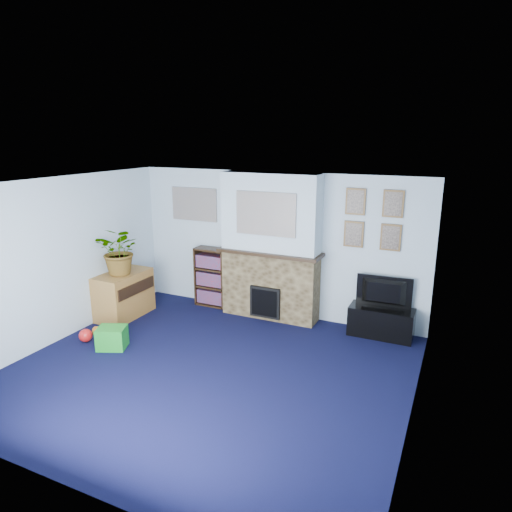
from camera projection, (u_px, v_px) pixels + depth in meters
The scene contains 26 objects.
floor at pixel (208, 371), 5.92m from camera, with size 5.00×4.50×0.01m, color black.
ceiling at pixel (203, 185), 5.30m from camera, with size 5.00×4.50×0.01m, color white.
wall_back at pixel (275, 245), 7.58m from camera, with size 5.00×0.04×2.40m, color silver.
wall_front at pixel (60, 364), 3.64m from camera, with size 5.00×0.04×2.40m, color silver.
wall_left at pixel (57, 261), 6.62m from camera, with size 0.04×4.50×2.40m, color silver.
wall_right at pixel (419, 316), 4.60m from camera, with size 0.04×4.50×2.40m, color silver.
chimney_breast at pixel (271, 248), 7.41m from camera, with size 1.72×0.50×2.40m.
collage_main at pixel (266, 214), 7.07m from camera, with size 1.00×0.03×0.68m, color gray.
collage_left at pixel (194, 204), 8.05m from camera, with size 0.90×0.03×0.58m, color gray.
portrait_tl at pixel (356, 202), 6.83m from camera, with size 0.30×0.03×0.40m, color brown.
portrait_tr at pixel (393, 204), 6.61m from camera, with size 0.30×0.03×0.40m, color brown.
portrait_bl at pixel (354, 234), 6.96m from camera, with size 0.30×0.03×0.40m, color brown.
portrait_br at pixel (391, 237), 6.74m from camera, with size 0.30×0.03×0.40m, color brown.
tv_stand at pixel (381, 322), 6.90m from camera, with size 0.95×0.40×0.45m, color black.
television at pixel (383, 293), 6.80m from camera, with size 0.82×0.11×0.47m, color black.
bookshelf at pixel (212, 278), 8.10m from camera, with size 0.58×0.28×1.05m.
sideboard at pixel (124, 296), 7.64m from camera, with size 0.54×0.97×0.76m, color olive.
potted_plant at pixel (120, 251), 7.37m from camera, with size 0.71×0.62×0.79m, color #26661E.
mantel_clock at pixel (265, 246), 7.39m from camera, with size 0.11×0.07×0.15m, color gold.
mantel_candle at pixel (286, 248), 7.24m from camera, with size 0.05×0.05×0.16m, color #B2BFC6.
mantel_teddy at pixel (236, 243), 7.60m from camera, with size 0.12×0.12×0.12m, color slate.
mantel_can at pixel (306, 251), 7.11m from camera, with size 0.06×0.06×0.12m, color yellow.
green_crate at pixel (112, 339), 6.53m from camera, with size 0.39×0.31×0.31m, color #198C26.
toy_ball at pixel (86, 336), 6.74m from camera, with size 0.19×0.19×0.19m, color red.
toy_block at pixel (108, 316), 7.43m from camera, with size 0.20×0.20×0.24m, color yellow.
toy_tube at pixel (102, 331), 6.96m from camera, with size 0.13×0.13×0.28m, color orange.
Camera 1 is at (2.80, -4.58, 2.97)m, focal length 32.00 mm.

